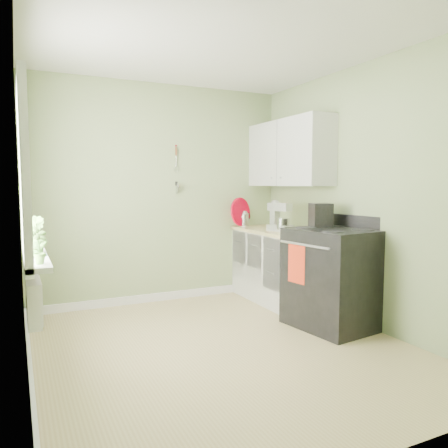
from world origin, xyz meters
name	(u,v)px	position (x,y,z in m)	size (l,w,h in m)	color
floor	(223,349)	(0.00, 0.00, -0.01)	(3.20, 3.60, 0.02)	tan
ceiling	(223,37)	(0.00, 0.00, 2.71)	(3.20, 3.60, 0.02)	white
wall_back	(161,194)	(0.00, 1.81, 1.35)	(3.20, 0.02, 2.70)	#8EA06D
wall_left	(20,201)	(-1.61, 0.00, 1.35)	(0.02, 3.60, 2.70)	#8EA06D
wall_right	(363,196)	(1.61, 0.00, 1.35)	(0.02, 3.60, 2.70)	#8EA06D
base_cabinets	(283,269)	(1.30, 1.00, 0.43)	(0.60, 1.60, 0.87)	silver
countertop	(283,232)	(1.29, 1.00, 0.89)	(0.64, 1.60, 0.04)	#CEBD7E
upper_cabinets	(289,153)	(1.43, 1.10, 1.85)	(0.35, 1.40, 0.80)	silver
window	(22,174)	(-1.58, 0.30, 1.55)	(0.06, 1.14, 1.44)	white
window_sill	(36,259)	(-1.51, 0.30, 0.88)	(0.18, 1.14, 0.04)	white
radiator	(33,301)	(-1.54, 0.25, 0.55)	(0.12, 0.50, 0.35)	white
wall_utensils	(176,177)	(0.20, 1.78, 1.56)	(0.02, 0.14, 0.58)	#CEBD7E
stove	(333,277)	(1.28, 0.05, 0.52)	(0.83, 0.92, 1.15)	black
stand_mixer	(279,218)	(1.22, 0.98, 1.07)	(0.27, 0.34, 0.37)	#B2B2B7
kettle	(244,218)	(1.14, 1.72, 1.01)	(0.20, 0.12, 0.20)	silver
coffee_maker	(320,221)	(1.30, 0.30, 1.08)	(0.27, 0.28, 0.36)	black
red_tray	(241,212)	(1.08, 1.72, 1.10)	(0.39, 0.39, 0.02)	#B6001A
jar	(305,234)	(1.11, 0.30, 0.95)	(0.08, 0.08, 0.08)	#AB9B8A
plant_a	(39,245)	(-1.50, -0.10, 1.04)	(0.14, 0.10, 0.27)	#46762B
plant_b	(35,235)	(-1.50, 0.44, 1.05)	(0.17, 0.14, 0.31)	#46762B
plant_c	(35,237)	(-1.50, 0.52, 1.03)	(0.15, 0.15, 0.27)	#46762B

